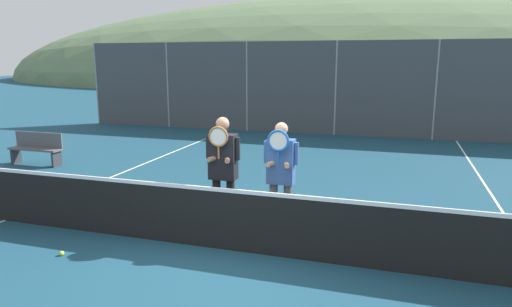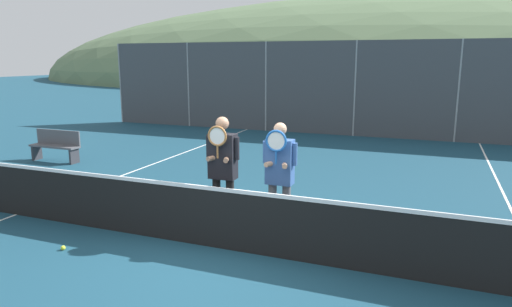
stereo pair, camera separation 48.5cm
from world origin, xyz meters
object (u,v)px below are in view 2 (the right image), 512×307
player_leftmost (223,166)px  car_far_left (237,100)px  bench_courtside (56,145)px  car_center (474,109)px  car_left_of_center (345,105)px  player_center_left (279,172)px  tennis_ball_on_court (63,248)px

player_leftmost → car_far_left: player_leftmost is taller
car_far_left → bench_courtside: car_far_left is taller
car_far_left → bench_courtside: (-1.20, -9.53, -0.47)m
car_center → bench_courtside: car_center is taller
player_leftmost → car_far_left: 13.66m
car_far_left → car_left_of_center: size_ratio=1.07×
player_center_left → car_far_left: 13.93m
player_center_left → bench_courtside: size_ratio=1.23×
player_leftmost → tennis_ball_on_court: size_ratio=27.62×
car_far_left → tennis_ball_on_court: (3.40, -14.08, -0.89)m
car_center → tennis_ball_on_court: bearing=-114.2°
tennis_ball_on_court → player_leftmost: bearing=38.1°
car_left_of_center → tennis_ball_on_court: car_left_of_center is taller
tennis_ball_on_court → car_center: bearing=65.8°
player_leftmost → tennis_ball_on_court: (-1.89, -1.49, -1.07)m
car_far_left → bench_courtside: size_ratio=2.89×
player_center_left → car_left_of_center: player_center_left is taller
car_left_of_center → car_center: 4.87m
player_center_left → car_far_left: bearing=116.4°
player_center_left → car_left_of_center: size_ratio=0.45×
car_left_of_center → bench_courtside: size_ratio=2.71×
car_far_left → player_center_left: bearing=-63.6°
player_leftmost → player_center_left: bearing=7.6°
player_leftmost → car_center: 13.19m
player_leftmost → car_center: (4.37, 12.45, -0.17)m
player_center_left → tennis_ball_on_court: bearing=-150.1°
car_far_left → player_leftmost: bearing=-67.2°
car_left_of_center → car_center: size_ratio=0.92×
car_far_left → tennis_ball_on_court: 14.51m
player_center_left → car_left_of_center: bearing=96.2°
car_left_of_center → tennis_ball_on_court: bearing=-95.6°
car_far_left → car_center: size_ratio=0.98×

